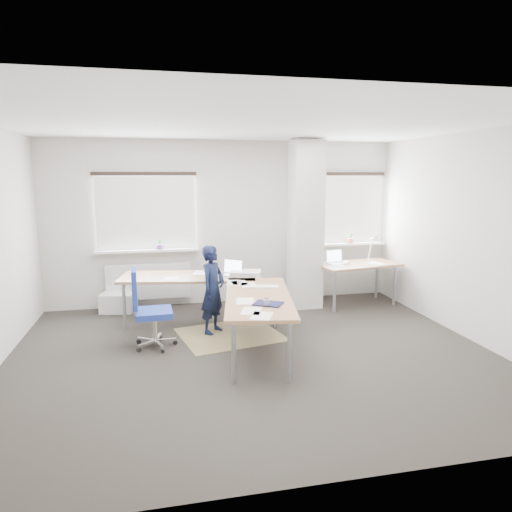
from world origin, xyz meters
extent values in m
plane|color=#292621|center=(0.00, 0.00, 0.00)|extent=(6.00, 6.00, 0.00)
cube|color=beige|center=(0.00, 2.50, 1.40)|extent=(6.00, 0.04, 2.80)
cube|color=beige|center=(0.00, -2.50, 1.40)|extent=(6.00, 0.04, 2.80)
cube|color=beige|center=(3.00, 0.00, 1.40)|extent=(0.04, 5.00, 2.80)
cube|color=white|center=(0.00, 0.00, 2.80)|extent=(6.00, 5.00, 0.04)
cube|color=beige|center=(1.30, 1.95, 1.39)|extent=(0.50, 0.50, 2.78)
cube|color=white|center=(-1.30, 2.47, 1.60)|extent=(1.60, 0.04, 1.20)
cube|color=white|center=(-1.30, 2.43, 1.60)|extent=(1.60, 0.02, 1.20)
cube|color=white|center=(-1.30, 2.40, 0.98)|extent=(1.70, 0.20, 0.04)
cube|color=white|center=(2.30, 2.47, 1.60)|extent=(1.20, 0.04, 1.20)
cube|color=white|center=(2.30, 2.43, 1.60)|extent=(1.20, 0.02, 1.20)
cube|color=white|center=(2.30, 2.40, 0.98)|extent=(1.30, 0.20, 0.04)
cube|color=white|center=(-1.30, 2.42, 0.45)|extent=(1.40, 0.10, 0.60)
cylinder|color=#7C469A|center=(-1.10, 2.38, 1.04)|extent=(0.12, 0.12, 0.08)
imported|color=#2A5B24|center=(-1.10, 2.38, 1.08)|extent=(0.09, 0.06, 0.17)
cylinder|color=#B85F46|center=(2.30, 2.38, 1.04)|extent=(0.12, 0.12, 0.08)
imported|color=#2A5B24|center=(2.30, 2.38, 1.08)|extent=(0.09, 0.07, 0.17)
cube|color=olive|center=(-0.18, 0.76, 0.00)|extent=(1.55, 1.39, 0.01)
cube|color=white|center=(-1.81, 2.25, 0.16)|extent=(0.58, 0.46, 0.31)
cube|color=brown|center=(-0.70, 1.45, 0.71)|extent=(2.11, 1.14, 0.04)
cube|color=brown|center=(0.08, 0.10, 0.71)|extent=(1.14, 2.11, 0.04)
cylinder|color=#929398|center=(-1.63, 1.31, 0.34)|extent=(0.05, 0.05, 0.69)
cylinder|color=#929398|center=(-1.53, 1.90, 0.34)|extent=(0.05, 0.05, 0.69)
cylinder|color=#929398|center=(0.24, 1.59, 0.34)|extent=(0.05, 0.05, 0.69)
cylinder|color=#929398|center=(-0.37, -0.74, 0.34)|extent=(0.05, 0.05, 0.69)
cylinder|color=#929398|center=(0.22, -0.84, 0.34)|extent=(0.05, 0.05, 0.69)
cylinder|color=#929398|center=(0.53, 0.93, 0.34)|extent=(0.05, 0.05, 0.69)
cube|color=#B7B7BC|center=(-0.09, 1.32, 0.74)|extent=(0.40, 0.38, 0.01)
cube|color=#B7B7BC|center=(-0.02, 1.41, 0.85)|extent=(0.29, 0.23, 0.22)
cube|color=silver|center=(-0.02, 1.41, 0.85)|extent=(0.25, 0.20, 0.19)
cube|color=white|center=(0.23, 0.49, 0.74)|extent=(0.46, 0.24, 0.02)
cube|color=#121333|center=(0.11, -0.31, 0.74)|extent=(0.40, 0.37, 0.01)
cube|color=silver|center=(0.15, 1.27, 0.77)|extent=(0.52, 0.43, 0.07)
imported|color=white|center=(-0.05, 0.69, 0.76)|extent=(0.09, 0.09, 0.07)
cylinder|color=silver|center=(0.07, -0.41, 0.78)|extent=(0.07, 0.07, 0.10)
cube|color=brown|center=(2.20, 1.80, 0.71)|extent=(1.50, 0.93, 0.04)
cylinder|color=#929398|center=(1.65, 1.45, 0.34)|extent=(0.05, 0.05, 0.69)
cylinder|color=#929398|center=(2.83, 1.66, 0.34)|extent=(0.05, 0.05, 0.69)
cylinder|color=#929398|center=(1.56, 1.94, 0.34)|extent=(0.05, 0.05, 0.69)
cylinder|color=#929398|center=(2.75, 2.15, 0.34)|extent=(0.05, 0.05, 0.69)
cube|color=#B7B7BC|center=(1.85, 1.84, 0.74)|extent=(0.37, 0.30, 0.01)
cube|color=#B7B7BC|center=(1.83, 1.95, 0.85)|extent=(0.33, 0.12, 0.22)
cube|color=silver|center=(1.83, 1.95, 0.85)|extent=(0.29, 0.09, 0.19)
cylinder|color=white|center=(2.53, 2.02, 0.74)|extent=(0.10, 0.10, 0.02)
cylinder|color=white|center=(2.53, 2.02, 0.93)|extent=(0.02, 0.16, 0.38)
cylinder|color=white|center=(2.53, 1.90, 1.15)|extent=(0.02, 0.29, 0.13)
cone|color=white|center=(2.53, 1.76, 1.13)|extent=(0.14, 0.16, 0.17)
cube|color=navy|center=(-1.21, 0.52, 0.46)|extent=(0.48, 0.48, 0.08)
cube|color=navy|center=(-1.44, 0.51, 0.80)|extent=(0.07, 0.40, 0.50)
cylinder|color=silver|center=(-1.21, 0.52, 0.27)|extent=(0.06, 0.06, 0.34)
cylinder|color=black|center=(-0.95, 0.53, 0.03)|extent=(0.06, 0.03, 0.06)
cylinder|color=black|center=(-1.13, 0.77, 0.03)|extent=(0.05, 0.07, 0.06)
cylinder|color=black|center=(-1.42, 0.67, 0.03)|extent=(0.07, 0.06, 0.06)
cylinder|color=black|center=(-1.41, 0.36, 0.03)|extent=(0.07, 0.06, 0.06)
cylinder|color=black|center=(-1.12, 0.28, 0.03)|extent=(0.05, 0.07, 0.06)
imported|color=black|center=(-0.39, 0.92, 0.63)|extent=(0.52, 0.55, 1.26)
camera|label=1|loc=(-1.11, -5.30, 2.21)|focal=32.00mm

